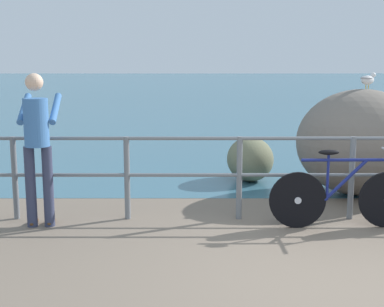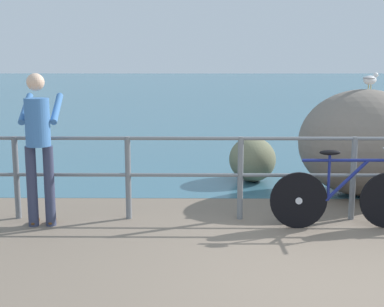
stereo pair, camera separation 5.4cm
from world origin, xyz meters
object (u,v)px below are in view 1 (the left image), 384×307
at_px(bicycle, 344,195).
at_px(breakwater_boulder_left, 251,159).
at_px(person_at_railing, 39,142).
at_px(seagull, 369,79).
at_px(breakwater_boulder_main, 362,142).

bearing_deg(bicycle, breakwater_boulder_left, 107.19).
xyz_separation_m(person_at_railing, breakwater_boulder_left, (2.72, 2.39, -0.64)).
bearing_deg(seagull, breakwater_boulder_main, 163.56).
bearing_deg(breakwater_boulder_left, person_at_railing, -138.62).
distance_m(person_at_railing, breakwater_boulder_main, 4.48).
distance_m(person_at_railing, seagull, 4.59).
xyz_separation_m(bicycle, person_at_railing, (-3.52, 0.07, 0.60)).
xyz_separation_m(bicycle, breakwater_boulder_main, (0.69, 1.59, 0.37)).
height_order(bicycle, breakwater_boulder_main, breakwater_boulder_main).
xyz_separation_m(bicycle, seagull, (0.75, 1.61, 1.28)).
relative_size(breakwater_boulder_main, seagull, 5.87).
bearing_deg(breakwater_boulder_left, seagull, -28.92).
relative_size(breakwater_boulder_left, seagull, 3.03).
distance_m(person_at_railing, breakwater_boulder_left, 3.68).
xyz_separation_m(person_at_railing, seagull, (4.27, 1.54, 0.67)).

